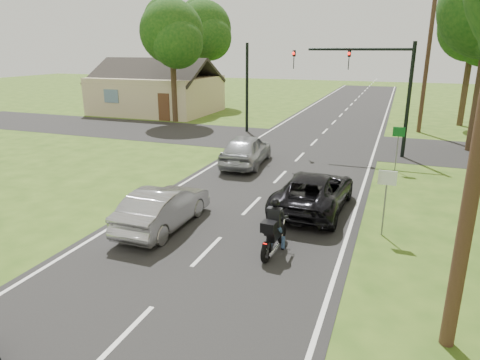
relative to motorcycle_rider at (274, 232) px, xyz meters
The scene contains 16 objects.
ground 2.04m from the motorcycle_rider, 161.71° to the right, with size 140.00×140.00×0.00m, color #305016.
road 9.59m from the motorcycle_rider, 101.02° to the left, with size 8.00×100.00×0.01m, color black.
cross_road 15.52m from the motorcycle_rider, 96.78° to the left, with size 60.00×7.00×0.01m, color black.
motorcycle_rider is the anchor object (origin of this frame).
dark_suv 3.89m from the motorcycle_rider, 84.23° to the left, with size 2.28×4.94×1.37m, color black.
silver_sedan 3.93m from the motorcycle_rider, behind, with size 1.44×4.13×1.36m, color #A2A2A7.
silver_suv 9.72m from the motorcycle_rider, 114.38° to the left, with size 1.84×4.57×1.56m, color #9DA1A5.
traffic_signal 13.92m from the motorcycle_rider, 83.57° to the left, with size 6.38×0.44×6.00m.
signal_pole_far 18.91m from the motorcycle_rider, 112.00° to the left, with size 0.20×0.20×6.00m, color black.
utility_pole_far 22.28m from the motorcycle_rider, 78.45° to the left, with size 1.60×0.28×10.00m.
sign_white 3.84m from the motorcycle_rider, 39.61° to the left, with size 0.55×0.07×2.12m.
sign_green 10.86m from the motorcycle_rider, 73.51° to the left, with size 0.55×0.07×2.12m.
tree_row_e 27.02m from the motorcycle_rider, 73.10° to the left, with size 5.28×5.12×9.61m.
tree_left_near 24.21m from the motorcycle_rider, 125.26° to the left, with size 5.12×4.96×9.22m.
tree_left_far 33.66m from the motorcycle_rider, 118.04° to the left, with size 5.76×5.58×10.14m.
house 29.44m from the motorcycle_rider, 127.31° to the left, with size 10.20×8.00×4.84m.
Camera 1 is at (4.85, -10.22, 5.68)m, focal length 32.00 mm.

